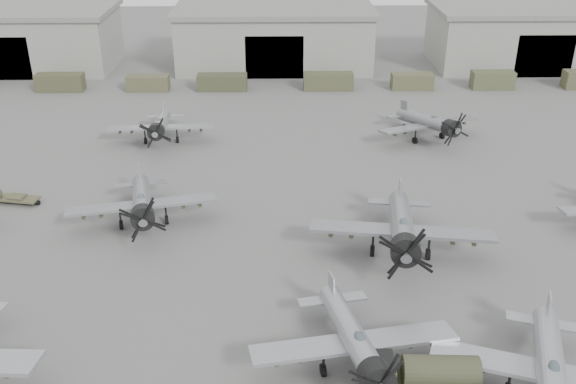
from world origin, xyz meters
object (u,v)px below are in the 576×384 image
(aircraft_mid_2, at_px, (402,229))
(ground_crew, at_px, (1,195))
(aircraft_near_2, at_px, (551,372))
(fuel_tanker, at_px, (423,373))
(aircraft_mid_1, at_px, (142,203))
(aircraft_near_1, at_px, (356,342))
(aircraft_far_0, at_px, (160,125))
(aircraft_far_1, at_px, (431,123))

(aircraft_mid_2, height_order, ground_crew, aircraft_mid_2)
(aircraft_near_2, distance_m, fuel_tanker, 6.68)
(fuel_tanker, xyz_separation_m, ground_crew, (-32.44, 23.57, -0.64))
(aircraft_mid_1, bearing_deg, ground_crew, 149.26)
(aircraft_near_1, xyz_separation_m, aircraft_far_0, (-16.92, 35.60, -0.16))
(aircraft_far_0, bearing_deg, aircraft_mid_1, -88.68)
(aircraft_far_1, bearing_deg, fuel_tanker, -125.47)
(aircraft_mid_2, bearing_deg, aircraft_far_0, 141.03)
(aircraft_mid_1, distance_m, aircraft_far_0, 18.22)
(aircraft_near_2, height_order, aircraft_far_1, aircraft_near_2)
(aircraft_mid_1, xyz_separation_m, fuel_tanker, (19.06, -19.13, -0.81))
(aircraft_far_1, height_order, fuel_tanker, aircraft_far_1)
(aircraft_mid_1, relative_size, ground_crew, 8.01)
(aircraft_mid_1, distance_m, fuel_tanker, 27.02)
(aircraft_mid_1, bearing_deg, aircraft_near_2, -50.65)
(ground_crew, bearing_deg, fuel_tanker, -115.60)
(ground_crew, bearing_deg, aircraft_mid_1, -97.95)
(aircraft_near_2, distance_m, aircraft_far_1, 38.50)
(aircraft_near_1, height_order, aircraft_mid_2, aircraft_mid_2)
(aircraft_near_2, distance_m, ground_crew, 46.12)
(aircraft_mid_1, height_order, aircraft_far_1, aircraft_mid_1)
(fuel_tanker, bearing_deg, aircraft_near_1, 157.77)
(aircraft_near_2, distance_m, aircraft_far_0, 46.93)
(aircraft_near_1, bearing_deg, aircraft_mid_1, 121.41)
(aircraft_far_1, xyz_separation_m, ground_crew, (-40.91, -13.82, -1.35))
(aircraft_near_1, xyz_separation_m, fuel_tanker, (3.61, -1.69, -0.81))
(aircraft_far_0, bearing_deg, aircraft_near_1, -67.90)
(aircraft_mid_2, distance_m, ground_crew, 35.03)
(aircraft_near_1, distance_m, aircraft_near_2, 10.51)
(aircraft_far_1, height_order, ground_crew, aircraft_far_1)
(aircraft_near_2, xyz_separation_m, aircraft_mid_1, (-25.59, 20.19, -0.10))
(aircraft_far_1, bearing_deg, aircraft_near_1, -131.40)
(aircraft_near_2, height_order, ground_crew, aircraft_near_2)
(aircraft_far_1, distance_m, ground_crew, 43.21)
(aircraft_mid_1, height_order, ground_crew, aircraft_mid_1)
(aircraft_near_1, height_order, aircraft_far_1, aircraft_near_1)
(aircraft_near_1, bearing_deg, aircraft_far_0, 105.30)
(fuel_tanker, bearing_deg, aircraft_mid_1, 137.67)
(aircraft_mid_2, bearing_deg, aircraft_far_1, 80.75)
(aircraft_mid_1, height_order, fuel_tanker, aircraft_mid_1)
(aircraft_near_1, relative_size, aircraft_mid_2, 0.88)
(aircraft_near_1, xyz_separation_m, aircraft_mid_1, (-15.44, 17.44, 0.01))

